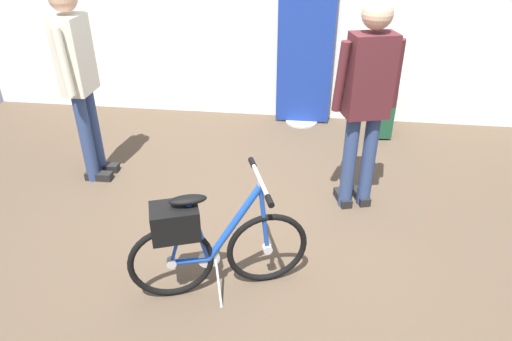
# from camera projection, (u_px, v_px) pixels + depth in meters

# --- Properties ---
(ground_plane) EXTENTS (7.34, 7.34, 0.00)m
(ground_plane) POSITION_uv_depth(u_px,v_px,m) (266.00, 248.00, 3.36)
(ground_plane) COLOR brown
(floor_banner_stand) EXTENTS (0.60, 0.36, 1.90)m
(floor_banner_stand) POSITION_uv_depth(u_px,v_px,m) (305.00, 48.00, 4.88)
(floor_banner_stand) COLOR #B7B7BC
(floor_banner_stand) RESTS_ON ground_plane
(folding_bike_foreground) EXTENTS (1.09, 0.57, 0.81)m
(folding_bike_foreground) POSITION_uv_depth(u_px,v_px,m) (207.00, 242.00, 2.81)
(folding_bike_foreground) COLOR black
(folding_bike_foreground) RESTS_ON ground_plane
(visitor_near_wall) EXTENTS (0.51, 0.34, 1.65)m
(visitor_near_wall) POSITION_uv_depth(u_px,v_px,m) (367.00, 97.00, 3.39)
(visitor_near_wall) COLOR navy
(visitor_near_wall) RESTS_ON ground_plane
(visitor_browsing) EXTENTS (0.28, 0.54, 1.68)m
(visitor_browsing) POSITION_uv_depth(u_px,v_px,m) (78.00, 74.00, 3.80)
(visitor_browsing) COLOR navy
(visitor_browsing) RESTS_ON ground_plane
(rolling_suitcase) EXTENTS (0.22, 0.38, 0.83)m
(rolling_suitcase) POSITION_uv_depth(u_px,v_px,m) (382.00, 110.00, 4.91)
(rolling_suitcase) COLOR #19472D
(rolling_suitcase) RESTS_ON ground_plane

